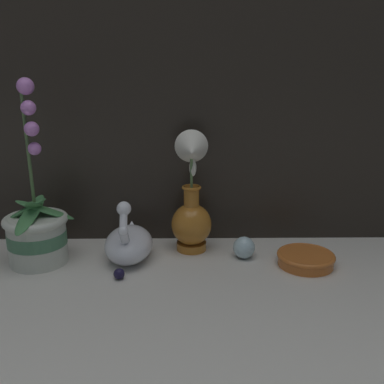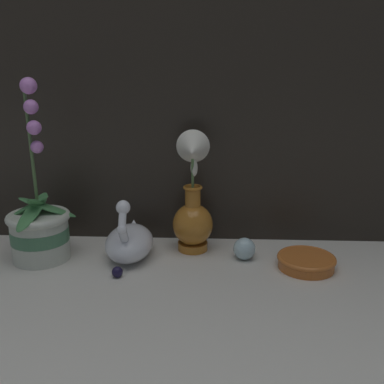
% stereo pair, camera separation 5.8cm
% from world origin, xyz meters
% --- Properties ---
extents(ground_plane, '(2.80, 2.80, 0.00)m').
position_xyz_m(ground_plane, '(0.00, 0.00, 0.00)').
color(ground_plane, beige).
extents(window_backdrop, '(2.80, 0.03, 1.20)m').
position_xyz_m(window_backdrop, '(0.00, 0.29, 0.60)').
color(window_backdrop, black).
rests_on(window_backdrop, ground_plane).
extents(orchid_potted_plant, '(0.18, 0.21, 0.45)m').
position_xyz_m(orchid_potted_plant, '(-0.35, 0.12, 0.09)').
color(orchid_potted_plant, beige).
rests_on(orchid_potted_plant, ground_plane).
extents(swan_figurine, '(0.12, 0.20, 0.17)m').
position_xyz_m(swan_figurine, '(-0.12, 0.14, 0.05)').
color(swan_figurine, white).
rests_on(swan_figurine, ground_plane).
extents(blue_vase, '(0.11, 0.12, 0.32)m').
position_xyz_m(blue_vase, '(0.03, 0.19, 0.13)').
color(blue_vase, '#B26B23').
rests_on(blue_vase, ground_plane).
extents(glass_sphere, '(0.06, 0.06, 0.06)m').
position_xyz_m(glass_sphere, '(0.17, 0.14, 0.03)').
color(glass_sphere, silver).
rests_on(glass_sphere, ground_plane).
extents(amber_dish, '(0.14, 0.14, 0.03)m').
position_xyz_m(amber_dish, '(0.31, 0.10, 0.02)').
color(amber_dish, '#C66628').
rests_on(amber_dish, ground_plane).
extents(glass_bauble, '(0.03, 0.03, 0.03)m').
position_xyz_m(glass_bauble, '(-0.13, 0.03, 0.01)').
color(glass_bauble, '#191433').
rests_on(glass_bauble, ground_plane).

